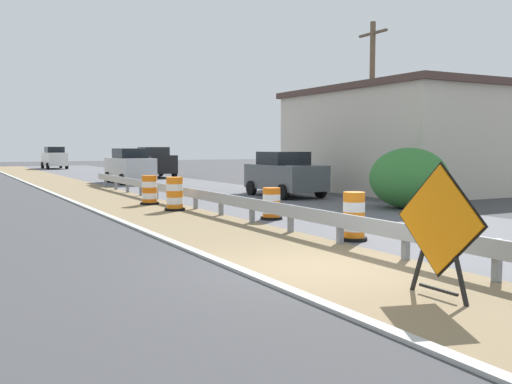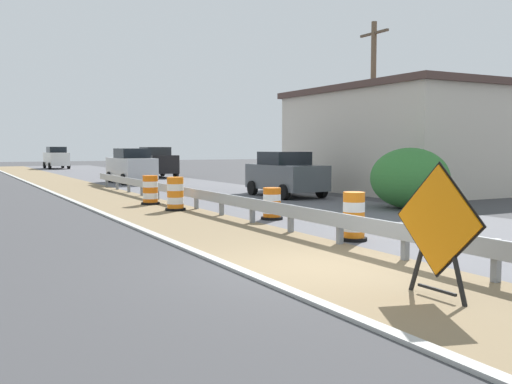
% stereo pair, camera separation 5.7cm
% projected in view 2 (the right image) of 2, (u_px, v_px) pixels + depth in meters
% --- Properties ---
extents(ground_plane, '(160.00, 160.00, 0.00)m').
position_uv_depth(ground_plane, '(312.00, 268.00, 10.46)').
color(ground_plane, '#3D3D3F').
extents(median_dirt_strip, '(3.33, 120.00, 0.01)m').
position_uv_depth(median_dirt_strip, '(334.00, 265.00, 10.68)').
color(median_dirt_strip, '#7F6B4C').
rests_on(median_dirt_strip, ground).
extents(curb_near_edge, '(0.20, 120.00, 0.11)m').
position_uv_depth(curb_near_edge, '(248.00, 275.00, 9.84)').
color(curb_near_edge, '#ADADA8').
rests_on(curb_near_edge, ground).
extents(guardrail_median, '(0.18, 47.80, 0.71)m').
position_uv_depth(guardrail_median, '(403.00, 233.00, 11.10)').
color(guardrail_median, '#999EA3').
rests_on(guardrail_median, ground).
extents(warning_sign_diamond, '(0.06, 1.67, 1.97)m').
position_uv_depth(warning_sign_diamond, '(438.00, 225.00, 8.29)').
color(warning_sign_diamond, black).
rests_on(warning_sign_diamond, ground).
extents(traffic_barrel_nearest, '(0.63, 0.63, 1.13)m').
position_uv_depth(traffic_barrel_nearest, '(354.00, 219.00, 13.43)').
color(traffic_barrel_nearest, orange).
rests_on(traffic_barrel_nearest, ground).
extents(traffic_barrel_close, '(0.66, 0.66, 0.95)m').
position_uv_depth(traffic_barrel_close, '(272.00, 205.00, 17.34)').
color(traffic_barrel_close, orange).
rests_on(traffic_barrel_close, ground).
extents(traffic_barrel_mid, '(0.70, 0.70, 1.14)m').
position_uv_depth(traffic_barrel_mid, '(175.00, 195.00, 19.78)').
color(traffic_barrel_mid, orange).
rests_on(traffic_barrel_mid, ground).
extents(traffic_barrel_far, '(0.70, 0.70, 1.09)m').
position_uv_depth(traffic_barrel_far, '(150.00, 191.00, 21.85)').
color(traffic_barrel_far, orange).
rests_on(traffic_barrel_far, ground).
extents(car_lead_near_lane, '(2.00, 4.55, 2.14)m').
position_uv_depth(car_lead_near_lane, '(56.00, 158.00, 56.99)').
color(car_lead_near_lane, silver).
rests_on(car_lead_near_lane, ground).
extents(car_trailing_near_lane, '(2.11, 4.08, 1.94)m').
position_uv_depth(car_trailing_near_lane, '(286.00, 174.00, 25.29)').
color(car_trailing_near_lane, '#4C5156').
rests_on(car_trailing_near_lane, ground).
extents(car_lead_far_lane, '(2.09, 4.51, 2.06)m').
position_uv_depth(car_lead_far_lane, '(131.00, 166.00, 34.43)').
color(car_lead_far_lane, silver).
rests_on(car_lead_far_lane, ground).
extents(car_mid_far_lane, '(2.16, 4.38, 2.13)m').
position_uv_depth(car_mid_far_lane, '(156.00, 162.00, 41.30)').
color(car_mid_far_lane, black).
rests_on(car_mid_far_lane, ground).
extents(roadside_shop_near, '(9.02, 10.94, 5.01)m').
position_uv_depth(roadside_shop_near, '(412.00, 139.00, 28.84)').
color(roadside_shop_near, beige).
rests_on(roadside_shop_near, ground).
extents(utility_pole_near, '(0.24, 1.80, 7.62)m').
position_uv_depth(utility_pole_near, '(373.00, 106.00, 25.77)').
color(utility_pole_near, brown).
rests_on(utility_pole_near, ground).
extents(bush_roadside, '(2.74, 2.74, 2.13)m').
position_uv_depth(bush_roadside, '(410.00, 178.00, 20.40)').
color(bush_roadside, '#337533').
rests_on(bush_roadside, ground).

